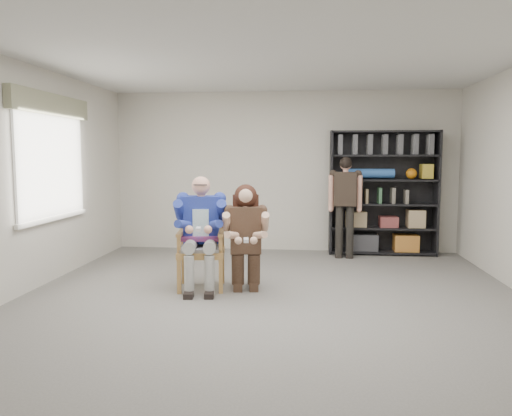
# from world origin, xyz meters

# --- Properties ---
(room_shell) EXTENTS (6.00, 7.00, 2.80)m
(room_shell) POSITION_xyz_m (0.00, 0.00, 1.40)
(room_shell) COLOR beige
(room_shell) RESTS_ON ground
(floor) EXTENTS (6.00, 7.00, 0.01)m
(floor) POSITION_xyz_m (0.00, 0.00, 0.00)
(floor) COLOR #64605C
(floor) RESTS_ON ground
(window_left) EXTENTS (0.16, 2.00, 1.75)m
(window_left) POSITION_xyz_m (-2.95, 1.00, 1.63)
(window_left) COLOR silver
(window_left) RESTS_ON room_shell
(armchair) EXTENTS (0.71, 0.69, 1.10)m
(armchair) POSITION_xyz_m (-0.91, 0.76, 0.55)
(armchair) COLOR #AC813D
(armchair) RESTS_ON floor
(seated_man) EXTENTS (0.72, 0.93, 1.43)m
(seated_man) POSITION_xyz_m (-0.91, 0.76, 0.72)
(seated_man) COLOR navy
(seated_man) RESTS_ON floor
(kneeling_woman) EXTENTS (0.66, 0.95, 1.31)m
(kneeling_woman) POSITION_xyz_m (-0.33, 0.64, 0.66)
(kneeling_woman) COLOR #3C251A
(kneeling_woman) RESTS_ON floor
(bookshelf) EXTENTS (1.80, 0.38, 2.10)m
(bookshelf) POSITION_xyz_m (1.70, 3.28, 1.05)
(bookshelf) COLOR black
(bookshelf) RESTS_ON floor
(standing_man) EXTENTS (0.54, 0.33, 1.66)m
(standing_man) POSITION_xyz_m (1.03, 2.86, 0.83)
(standing_man) COLOR #2C221B
(standing_man) RESTS_ON floor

